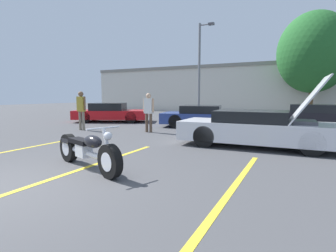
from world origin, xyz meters
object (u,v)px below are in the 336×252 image
(parked_car_mid_row, at_px, (204,116))
(parked_car_right_row, at_px, (319,116))
(tree_background, at_px, (314,53))
(show_car_hood_open, at_px, (258,128))
(light_pole, at_px, (200,65))
(parked_car_left_row, at_px, (111,113))
(motorcycle, at_px, (87,150))
(spectator_by_show_car, at_px, (81,107))
(spectator_near_motorcycle, at_px, (149,109))

(parked_car_mid_row, relative_size, parked_car_right_row, 0.93)
(tree_background, height_order, parked_car_right_row, tree_background)
(parked_car_mid_row, bearing_deg, show_car_hood_open, -64.84)
(light_pole, bearing_deg, parked_car_left_row, -114.28)
(motorcycle, height_order, parked_car_mid_row, parked_car_mid_row)
(light_pole, relative_size, parked_car_right_row, 1.44)
(show_car_hood_open, xyz_separation_m, parked_car_left_row, (-9.01, 4.13, -0.03))
(light_pole, height_order, parked_car_right_row, light_pole)
(light_pole, xyz_separation_m, parked_car_right_row, (7.87, -4.23, -3.32))
(motorcycle, relative_size, spectator_by_show_car, 1.37)
(parked_car_right_row, bearing_deg, spectator_near_motorcycle, -126.99)
(parked_car_mid_row, bearing_deg, light_pole, 99.22)
(tree_background, xyz_separation_m, parked_car_left_row, (-10.81, -10.05, -4.17))
(parked_car_right_row, bearing_deg, motorcycle, -101.04)
(show_car_hood_open, relative_size, parked_car_left_row, 1.02)
(light_pole, xyz_separation_m, show_car_hood_open, (5.89, -11.06, -3.30))
(motorcycle, bearing_deg, parked_car_left_row, 145.32)
(parked_car_mid_row, distance_m, parked_car_right_row, 5.81)
(parked_car_left_row, height_order, parked_car_right_row, same)
(motorcycle, xyz_separation_m, spectator_near_motorcycle, (-1.74, 5.44, 0.58))
(parked_car_mid_row, xyz_separation_m, spectator_by_show_car, (-4.54, -3.65, 0.52))
(parked_car_right_row, relative_size, spectator_by_show_car, 2.77)
(light_pole, height_order, spectator_near_motorcycle, light_pole)
(motorcycle, xyz_separation_m, parked_car_right_row, (4.87, 11.03, 0.14))
(show_car_hood_open, relative_size, spectator_by_show_car, 2.69)
(parked_car_left_row, bearing_deg, parked_car_right_row, -11.01)
(spectator_near_motorcycle, bearing_deg, motorcycle, -72.30)
(light_pole, bearing_deg, spectator_by_show_car, -99.71)
(tree_background, xyz_separation_m, parked_car_right_row, (0.19, -7.34, -4.16))
(parked_car_left_row, height_order, spectator_by_show_car, spectator_by_show_car)
(tree_background, bearing_deg, parked_car_right_row, -88.49)
(spectator_near_motorcycle, relative_size, spectator_by_show_car, 0.95)
(tree_background, distance_m, show_car_hood_open, 14.88)
(light_pole, height_order, tree_background, tree_background)
(light_pole, relative_size, parked_car_left_row, 1.51)
(light_pole, relative_size, motorcycle, 2.92)
(motorcycle, xyz_separation_m, spectator_by_show_car, (-4.81, 4.67, 0.64))
(motorcycle, distance_m, parked_car_left_row, 10.34)
(light_pole, xyz_separation_m, parked_car_mid_row, (2.73, -6.93, -3.34))
(tree_background, relative_size, parked_car_left_row, 1.65)
(show_car_hood_open, xyz_separation_m, spectator_near_motorcycle, (-4.62, 1.25, 0.42))
(motorcycle, height_order, spectator_by_show_car, spectator_by_show_car)
(motorcycle, bearing_deg, light_pole, 120.09)
(show_car_hood_open, height_order, parked_car_mid_row, show_car_hood_open)
(light_pole, distance_m, spectator_near_motorcycle, 10.30)
(motorcycle, distance_m, spectator_by_show_car, 6.74)
(tree_background, bearing_deg, spectator_by_show_car, -124.72)
(parked_car_left_row, bearing_deg, spectator_by_show_car, -95.02)
(parked_car_right_row, bearing_deg, light_pole, 164.57)
(parked_car_mid_row, bearing_deg, parked_car_right_row, 15.42)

